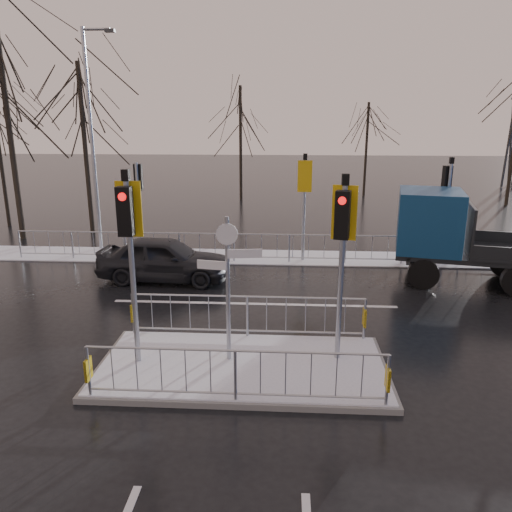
# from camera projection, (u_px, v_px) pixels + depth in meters

# --- Properties ---
(ground) EXTENTS (120.00, 120.00, 0.00)m
(ground) POSITION_uv_depth(u_px,v_px,m) (242.00, 370.00, 10.44)
(ground) COLOR black
(ground) RESTS_ON ground
(snow_verge) EXTENTS (30.00, 2.00, 0.04)m
(snow_verge) POSITION_uv_depth(u_px,v_px,m) (262.00, 257.00, 18.70)
(snow_verge) COLOR white
(snow_verge) RESTS_ON ground
(lane_markings) EXTENTS (8.00, 11.38, 0.01)m
(lane_markings) POSITION_uv_depth(u_px,v_px,m) (241.00, 377.00, 10.12)
(lane_markings) COLOR silver
(lane_markings) RESTS_ON ground
(traffic_island) EXTENTS (6.00, 3.04, 4.15)m
(traffic_island) POSITION_uv_depth(u_px,v_px,m) (242.00, 352.00, 10.35)
(traffic_island) COLOR slate
(traffic_island) RESTS_ON ground
(far_kerb_fixtures) EXTENTS (18.00, 0.65, 3.83)m
(far_kerb_fixtures) POSITION_uv_depth(u_px,v_px,m) (270.00, 234.00, 17.93)
(far_kerb_fixtures) COLOR #9BA1A9
(far_kerb_fixtures) RESTS_ON ground
(car_far_lane) EXTENTS (4.28, 1.90, 1.43)m
(car_far_lane) POSITION_uv_depth(u_px,v_px,m) (164.00, 259.00, 15.96)
(car_far_lane) COLOR black
(car_far_lane) RESTS_ON ground
(flatbed_truck) EXTENTS (6.56, 3.49, 2.89)m
(flatbed_truck) POSITION_uv_depth(u_px,v_px,m) (458.00, 235.00, 15.63)
(flatbed_truck) COLOR black
(flatbed_truck) RESTS_ON ground
(tree_near_a) EXTENTS (4.75, 4.75, 8.97)m
(tree_near_a) POSITION_uv_depth(u_px,v_px,m) (4.00, 90.00, 19.97)
(tree_near_a) COLOR black
(tree_near_a) RESTS_ON ground
(tree_near_b) EXTENTS (4.00, 4.00, 7.55)m
(tree_near_b) POSITION_uv_depth(u_px,v_px,m) (82.00, 115.00, 21.53)
(tree_near_b) COLOR black
(tree_near_b) RESTS_ON ground
(tree_far_a) EXTENTS (3.75, 3.75, 7.08)m
(tree_far_a) POSITION_uv_depth(u_px,v_px,m) (240.00, 121.00, 30.39)
(tree_far_a) COLOR black
(tree_far_a) RESTS_ON ground
(tree_far_b) EXTENTS (3.25, 3.25, 6.14)m
(tree_far_b) POSITION_uv_depth(u_px,v_px,m) (367.00, 131.00, 32.02)
(tree_far_b) COLOR black
(tree_far_b) RESTS_ON ground
(street_lamp_left) EXTENTS (1.25, 0.18, 8.20)m
(street_lamp_left) POSITION_uv_depth(u_px,v_px,m) (93.00, 133.00, 18.73)
(street_lamp_left) COLOR #9BA1A9
(street_lamp_left) RESTS_ON ground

